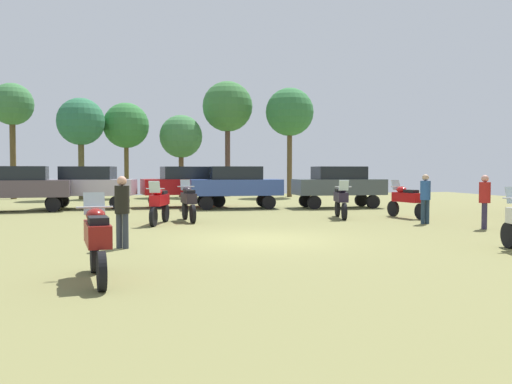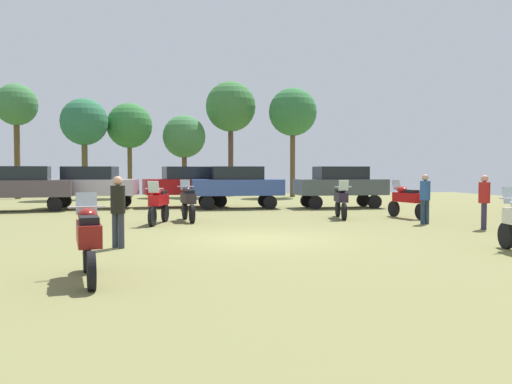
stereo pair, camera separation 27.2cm
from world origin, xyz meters
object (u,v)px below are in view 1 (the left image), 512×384
object	(u,v)px
car_5	(236,184)
motorcycle_4	(97,238)
car_1	(186,183)
tree_1	(81,122)
person_2	(122,206)
tree_2	(12,106)
motorcycle_7	(188,201)
tree_6	(126,126)
person_1	(425,195)
tree_7	(290,113)
car_3	(339,184)
motorcycle_1	(406,199)
tree_8	(227,107)
motorcycle_5	(159,203)
person_3	(485,198)
motorcycle_2	(341,199)
tree_3	(181,137)
car_4	(19,185)
car_6	(88,184)

from	to	relation	value
car_5	motorcycle_4	bearing A→B (deg)	163.80
car_1	tree_1	xyz separation A→B (m)	(-5.76, 8.18, 3.61)
person_2	tree_2	bearing A→B (deg)	138.38
motorcycle_7	tree_6	distance (m)	17.36
person_1	tree_6	size ratio (longest dim) A/B	0.27
motorcycle_7	car_5	xyz separation A→B (m)	(2.79, 5.77, 0.44)
person_2	tree_7	bearing A→B (deg)	95.58
tree_1	tree_2	size ratio (longest dim) A/B	0.87
motorcycle_4	car_3	xyz separation A→B (m)	(10.21, 15.11, 0.46)
motorcycle_1	person_2	xyz separation A→B (m)	(-10.41, -5.79, 0.28)
tree_8	motorcycle_5	bearing A→B (deg)	-106.53
person_1	person_3	distance (m)	2.06
motorcycle_1	tree_7	distance (m)	17.00
motorcycle_2	tree_6	size ratio (longest dim) A/B	0.34
motorcycle_5	person_1	distance (m)	9.02
car_1	person_1	world-z (taller)	car_1
tree_2	tree_6	distance (m)	7.02
tree_3	tree_6	world-z (taller)	tree_6
tree_1	tree_6	size ratio (longest dim) A/B	1.01
car_3	tree_2	size ratio (longest dim) A/B	0.60
tree_1	car_3	bearing A→B (deg)	-38.85
motorcycle_4	person_1	bearing A→B (deg)	26.98
motorcycle_4	tree_2	bearing A→B (deg)	96.30
car_1	car_4	distance (m)	7.60
motorcycle_5	car_4	xyz separation A→B (m)	(-5.83, 7.05, 0.44)
person_3	tree_8	bearing A→B (deg)	-141.13
motorcycle_5	person_3	distance (m)	10.47
motorcycle_4	tree_8	bearing A→B (deg)	67.82
person_1	motorcycle_5	bearing A→B (deg)	-14.76
person_1	tree_7	world-z (taller)	tree_7
motorcycle_5	car_3	xyz separation A→B (m)	(8.82, 6.06, 0.44)
motorcycle_4	car_3	world-z (taller)	car_3
motorcycle_7	car_1	world-z (taller)	car_1
person_1	person_2	world-z (taller)	person_2
car_1	person_2	world-z (taller)	car_1
car_3	tree_3	distance (m)	14.10
tree_7	tree_3	bearing A→B (deg)	167.89
car_6	tree_7	distance (m)	15.68
motorcycle_5	car_6	bearing A→B (deg)	-52.72
person_1	tree_7	size ratio (longest dim) A/B	0.23
motorcycle_2	motorcycle_7	distance (m)	5.76
motorcycle_1	person_1	bearing A→B (deg)	-113.38
car_5	motorcycle_2	bearing A→B (deg)	-151.06
tree_8	car_6	bearing A→B (deg)	-129.73
tree_2	person_2	bearing A→B (deg)	-72.67
motorcycle_7	car_3	size ratio (longest dim) A/B	0.50
motorcycle_5	motorcycle_1	bearing A→B (deg)	-160.45
motorcycle_2	person_1	xyz separation A→B (m)	(2.01, -2.61, 0.27)
car_1	car_3	xyz separation A→B (m)	(7.16, -2.23, 0.00)
motorcycle_1	motorcycle_2	size ratio (longest dim) A/B	1.04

